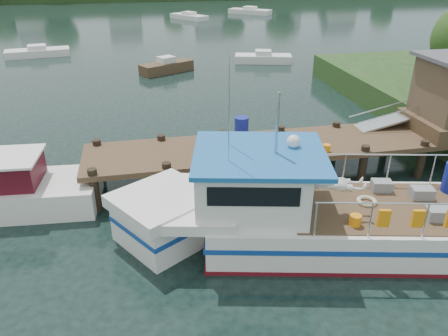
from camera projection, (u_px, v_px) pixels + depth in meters
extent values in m
plane|color=black|center=(241.00, 179.00, 17.47)|extent=(160.00, 160.00, 0.00)
cube|color=#4A3523|center=(291.00, 145.00, 17.25)|extent=(16.00, 3.00, 0.20)
cylinder|color=black|center=(95.00, 194.00, 15.07)|extent=(0.32, 0.32, 1.90)
cylinder|color=black|center=(99.00, 162.00, 17.35)|extent=(0.32, 0.32, 1.90)
cylinder|color=black|center=(168.00, 187.00, 15.51)|extent=(0.32, 0.32, 1.90)
cylinder|color=black|center=(162.00, 157.00, 17.80)|extent=(0.32, 0.32, 1.90)
cylinder|color=black|center=(236.00, 180.00, 15.96)|extent=(0.32, 0.32, 1.90)
cylinder|color=black|center=(222.00, 152.00, 18.24)|extent=(0.32, 0.32, 1.90)
cylinder|color=black|center=(301.00, 174.00, 16.40)|extent=(0.32, 0.32, 1.90)
cylinder|color=black|center=(280.00, 147.00, 18.68)|extent=(0.32, 0.32, 1.90)
cylinder|color=black|center=(362.00, 168.00, 16.84)|extent=(0.32, 0.32, 1.90)
cylinder|color=black|center=(334.00, 143.00, 19.13)|extent=(0.32, 0.32, 1.90)
cylinder|color=black|center=(421.00, 163.00, 17.28)|extent=(0.32, 0.32, 1.90)
cylinder|color=black|center=(386.00, 138.00, 19.57)|extent=(0.32, 0.32, 1.90)
cylinder|color=black|center=(436.00, 134.00, 20.01)|extent=(0.32, 0.32, 1.90)
cube|color=#A5A8AD|center=(389.00, 121.00, 18.72)|extent=(3.34, 0.90, 0.79)
cylinder|color=silver|center=(396.00, 113.00, 18.15)|extent=(3.34, 0.05, 0.76)
cylinder|color=silver|center=(386.00, 107.00, 18.85)|extent=(3.34, 0.05, 0.76)
cube|color=slate|center=(274.00, 151.00, 16.08)|extent=(0.60, 0.40, 0.30)
cube|color=slate|center=(298.00, 147.00, 16.43)|extent=(0.60, 0.40, 0.30)
cylinder|color=orange|center=(326.00, 148.00, 16.35)|extent=(0.30, 0.30, 0.28)
cylinder|color=navy|center=(241.00, 127.00, 17.49)|extent=(0.56, 0.56, 0.85)
cube|color=silver|center=(344.00, 225.00, 13.37)|extent=(8.81, 5.03, 1.27)
cube|color=silver|center=(164.00, 223.00, 13.47)|extent=(3.24, 3.24, 1.27)
cube|color=silver|center=(162.00, 201.00, 13.11)|extent=(3.57, 3.52, 0.39)
cube|color=silver|center=(199.00, 202.00, 13.11)|extent=(2.84, 3.55, 0.33)
cube|color=navy|center=(344.00, 220.00, 13.30)|extent=(8.93, 5.10, 0.15)
cube|color=navy|center=(164.00, 219.00, 13.40)|extent=(3.30, 3.30, 0.15)
cube|color=#5E0D16|center=(341.00, 240.00, 13.63)|extent=(8.92, 5.08, 0.15)
cube|color=#4A3523|center=(391.00, 207.00, 13.06)|extent=(6.47, 4.20, 0.04)
cube|color=silver|center=(251.00, 182.00, 12.77)|extent=(3.64, 3.48, 1.66)
cube|color=black|center=(254.00, 197.00, 11.33)|extent=(2.38, 0.57, 0.55)
cube|color=black|center=(250.00, 151.00, 13.92)|extent=(2.38, 0.57, 0.55)
cube|color=black|center=(198.00, 171.00, 12.65)|extent=(0.47, 1.95, 0.55)
cube|color=#1A5CA4|center=(260.00, 154.00, 12.38)|extent=(4.36, 3.94, 0.13)
cylinder|color=silver|center=(277.00, 123.00, 11.95)|extent=(0.11, 0.11, 1.77)
cylinder|color=silver|center=(229.00, 115.00, 11.28)|extent=(0.03, 0.03, 2.65)
cylinder|color=silver|center=(229.00, 101.00, 12.28)|extent=(0.03, 0.03, 2.65)
sphere|color=silver|center=(294.00, 142.00, 12.66)|extent=(0.47, 0.47, 0.40)
cylinder|color=silver|center=(423.00, 204.00, 11.23)|extent=(5.41, 1.24, 0.05)
cylinder|color=silver|center=(386.00, 155.00, 13.97)|extent=(5.41, 1.24, 0.05)
cylinder|color=silver|center=(316.00, 220.00, 11.51)|extent=(0.06, 0.06, 1.05)
cylinder|color=silver|center=(300.00, 169.00, 14.25)|extent=(0.06, 0.06, 1.05)
cylinder|color=silver|center=(370.00, 220.00, 11.49)|extent=(0.06, 0.06, 1.05)
cylinder|color=silver|center=(344.00, 169.00, 14.22)|extent=(0.06, 0.06, 1.05)
cylinder|color=silver|center=(425.00, 221.00, 11.46)|extent=(0.06, 0.06, 1.05)
cylinder|color=silver|center=(388.00, 169.00, 14.20)|extent=(0.06, 0.06, 1.05)
cylinder|color=silver|center=(433.00, 170.00, 14.17)|extent=(0.06, 0.06, 1.05)
cube|color=slate|center=(438.00, 214.00, 12.37)|extent=(0.74, 0.58, 0.35)
cube|color=slate|center=(422.00, 193.00, 13.46)|extent=(0.74, 0.58, 0.35)
cube|color=slate|center=(381.00, 186.00, 13.87)|extent=(0.68, 0.54, 0.35)
cylinder|color=orange|center=(355.00, 220.00, 12.12)|extent=(0.40, 0.40, 0.33)
torus|color=#BFB28C|center=(367.00, 201.00, 13.24)|extent=(0.74, 0.74, 0.13)
cube|color=orange|center=(384.00, 218.00, 11.43)|extent=(0.33, 0.17, 0.50)
cube|color=orange|center=(418.00, 219.00, 11.41)|extent=(0.33, 0.17, 0.50)
imported|color=silver|center=(330.00, 184.00, 12.37)|extent=(0.61, 0.79, 1.95)
cube|color=silver|center=(2.00, 196.00, 15.22)|extent=(6.69, 2.89, 1.00)
cube|color=#450B15|center=(11.00, 171.00, 14.85)|extent=(1.94, 1.94, 0.95)
cube|color=silver|center=(8.00, 157.00, 14.63)|extent=(2.15, 2.15, 0.08)
cube|color=#4A3523|center=(167.00, 67.00, 32.84)|extent=(4.23, 3.15, 0.75)
cube|color=silver|center=(166.00, 60.00, 32.59)|extent=(1.46, 1.40, 0.48)
cube|color=silver|center=(250.00, 12.00, 64.27)|extent=(6.22, 5.45, 0.67)
cube|color=silver|center=(250.00, 8.00, 64.05)|extent=(2.29, 2.24, 0.43)
cube|color=silver|center=(38.00, 53.00, 37.96)|extent=(5.47, 2.52, 0.62)
cube|color=silver|center=(37.00, 47.00, 37.75)|extent=(1.64, 1.46, 0.40)
cube|color=silver|center=(263.00, 59.00, 35.77)|extent=(4.80, 2.63, 0.64)
cube|color=silver|center=(263.00, 53.00, 35.56)|extent=(1.51, 1.38, 0.41)
cube|color=silver|center=(433.00, 65.00, 33.37)|extent=(8.27, 4.29, 0.79)
cube|color=silver|center=(435.00, 57.00, 33.10)|extent=(2.56, 2.32, 0.51)
cube|color=silver|center=(189.00, 17.00, 59.15)|extent=(4.89, 5.83, 0.62)
cube|color=silver|center=(189.00, 13.00, 58.94)|extent=(2.05, 2.11, 0.40)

